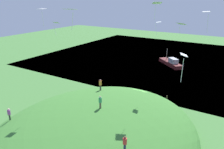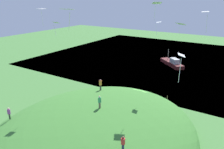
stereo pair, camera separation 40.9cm
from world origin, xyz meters
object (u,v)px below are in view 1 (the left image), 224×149
Objects in this scene: kite_5 at (42,10)px; kite_7 at (184,58)px; person_watching_kites at (100,101)px; person_on_hilltop at (100,83)px; kite_2 at (158,23)px; mooring_post at (167,99)px; person_walking_path at (9,113)px; kite_0 at (206,13)px; boat_on_lake at (171,63)px; kite_6 at (70,10)px; kite_3 at (157,4)px; kite_8 at (181,24)px; person_with_child at (125,142)px; kite_1 at (56,23)px.

kite_7 is (0.89, 15.78, -2.93)m from kite_5.
person_watching_kites is at bearing -112.32° from kite_7.
kite_5 is 16.07m from kite_7.
kite_2 is at bearing -27.43° from person_on_hilltop.
mooring_post is at bearing 152.05° from kite_5.
kite_0 reaches higher than person_walking_path.
boat_on_lake is 48.24m from kite_6.
kite_8 is (1.62, 3.71, -2.09)m from kite_3.
person_watching_kites is at bearing -113.24° from person_on_hilltop.
kite_3 is 13.71m from kite_5.
person_on_hilltop is at bearing -124.71° from kite_7.
kite_2 reaches higher than kite_7.
person_on_hilltop reaches higher than person_walking_path.
kite_5 is at bearing -136.71° from person_watching_kites.
person_with_child is at bearing -31.04° from kite_0.
boat_on_lake is 38.79m from kite_0.
person_watching_kites is 7.24m from person_on_hilltop.
kite_2 is 16.61m from kite_7.
person_walking_path is 0.86× the size of kite_5.
person_with_child is 14.45m from kite_0.
person_watching_kites is 15.57m from kite_6.
person_with_child is 1.14× the size of kite_6.
boat_on_lake is 43.97m from kite_7.
person_with_child is 0.84× the size of kite_5.
kite_8 is 0.95× the size of mooring_post.
kite_1 is 0.96× the size of kite_2.
kite_2 is at bearing -154.96° from person_with_child.
boat_on_lake is 3.54× the size of kite_7.
mooring_post is (-8.37, -3.58, -13.54)m from kite_8.
kite_5 reaches higher than kite_0.
kite_6 is (9.49, 4.44, 11.52)m from person_watching_kites.
kite_6 reaches higher than kite_5.
kite_6 is 0.64× the size of kite_7.
kite_6 is at bearing -57.65° from person_watching_kites.
boat_on_lake is 4.88× the size of person_with_child.
kite_2 reaches higher than mooring_post.
kite_7 is (4.46, 10.86, 8.06)m from person_watching_kites.
kite_5 is at bearing -148.64° from person_walking_path.
kite_8 is (-2.76, -3.05, -1.49)m from kite_0.
kite_5 is at bearing -40.81° from kite_3.
kite_5 reaches higher than person_on_hilltop.
kite_8 reaches higher than boat_on_lake.
person_on_hilltop is 15.47m from kite_8.
kite_0 is 1.04× the size of kite_2.
boat_on_lake is 5.86× the size of mooring_post.
kite_6 is at bearing -9.85° from person_with_child.
kite_1 reaches higher than boat_on_lake.
kite_8 reaches higher than person_on_hilltop.
kite_5 is at bearing -27.95° from mooring_post.
person_on_hilltop is 0.81× the size of kite_3.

